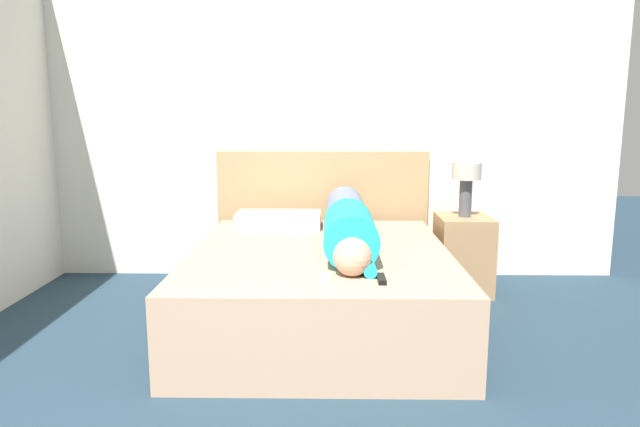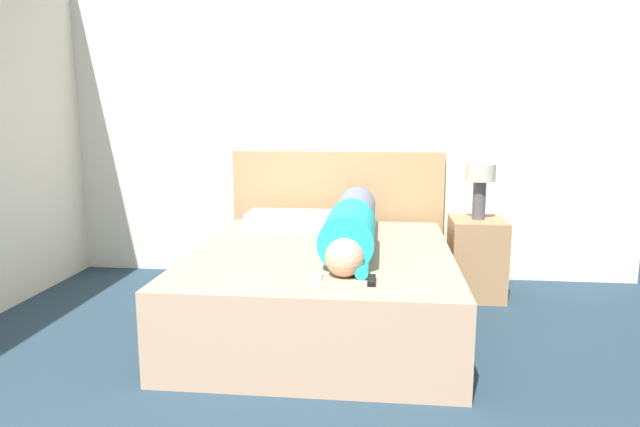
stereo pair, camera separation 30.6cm
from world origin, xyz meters
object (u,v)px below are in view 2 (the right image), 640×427
(bed, at_px, (322,287))
(pillow_near_headboard, at_px, (289,219))
(tv_remote, at_px, (372,280))
(nightstand, at_px, (476,258))
(person_lying, at_px, (352,224))
(cell_phone, at_px, (316,277))
(table_lamp, at_px, (480,181))

(bed, height_order, pillow_near_headboard, pillow_near_headboard)
(pillow_near_headboard, height_order, tv_remote, pillow_near_headboard)
(bed, bearing_deg, nightstand, 33.39)
(person_lying, relative_size, cell_phone, 12.22)
(table_lamp, distance_m, person_lying, 1.07)
(cell_phone, bearing_deg, table_lamp, 52.43)
(bed, bearing_deg, cell_phone, -87.09)
(bed, distance_m, pillow_near_headboard, 0.81)
(bed, bearing_deg, table_lamp, 33.39)
(cell_phone, bearing_deg, nightstand, 52.43)
(bed, relative_size, cell_phone, 14.70)
(table_lamp, distance_m, tv_remote, 1.59)
(bed, xyz_separation_m, nightstand, (1.05, 0.69, 0.04))
(bed, relative_size, nightstand, 3.34)
(bed, xyz_separation_m, table_lamp, (1.05, 0.69, 0.60))
(nightstand, relative_size, pillow_near_headboard, 0.93)
(table_lamp, height_order, tv_remote, table_lamp)
(table_lamp, xyz_separation_m, cell_phone, (-1.02, -1.32, -0.35))
(bed, distance_m, tv_remote, 0.79)
(tv_remote, bearing_deg, bed, 115.07)
(pillow_near_headboard, relative_size, tv_remote, 4.10)
(bed, relative_size, tv_remote, 12.74)
(nightstand, height_order, person_lying, person_lying)
(nightstand, relative_size, tv_remote, 3.82)
(tv_remote, xyz_separation_m, cell_phone, (-0.28, 0.05, -0.01))
(table_lamp, bearing_deg, person_lying, -146.33)
(table_lamp, xyz_separation_m, tv_remote, (-0.73, -1.37, -0.35))
(pillow_near_headboard, distance_m, cell_phone, 1.36)
(cell_phone, bearing_deg, tv_remote, -9.14)
(nightstand, xyz_separation_m, tv_remote, (-0.73, -1.37, 0.21))
(table_lamp, relative_size, tv_remote, 2.64)
(nightstand, distance_m, person_lying, 1.10)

